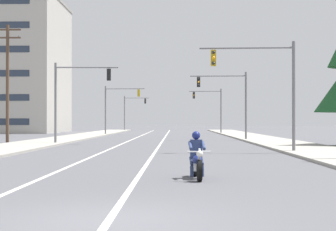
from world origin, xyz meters
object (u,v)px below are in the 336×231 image
Objects in this scene: traffic_signal_near_right at (266,79)px; traffic_signal_far_left at (131,108)px; traffic_signal_far_right at (212,104)px; traffic_signal_mid_left at (117,102)px; utility_pole_left_near at (8,79)px; traffic_signal_mid_right at (230,95)px; traffic_signal_near_left at (74,90)px; motorcycle_with_rider at (197,160)px.

traffic_signal_far_left is (-12.93, 69.17, -0.05)m from traffic_signal_near_right.
traffic_signal_far_left is (-12.86, 22.71, -0.00)m from traffic_signal_far_right.
utility_pole_left_near reaches higher than traffic_signal_mid_left.
traffic_signal_far_left is (-12.78, 49.39, -0.04)m from traffic_signal_mid_right.
traffic_signal_near_left is 0.65× the size of utility_pole_left_near.
traffic_signal_mid_right and traffic_signal_far_left have the same top height.
traffic_signal_mid_right is at bearing 16.85° from utility_pole_left_near.
traffic_signal_far_right is 0.65× the size of utility_pole_left_near.
traffic_signal_far_right is at bearing -60.49° from traffic_signal_far_left.
motorcycle_with_rider is at bearing -84.12° from traffic_signal_far_left.
traffic_signal_far_left reaches higher than motorcycle_with_rider.
traffic_signal_far_right is at bearing 90.09° from traffic_signal_near_right.
motorcycle_with_rider is at bearing -107.18° from traffic_signal_near_right.
motorcycle_with_rider is 0.35× the size of traffic_signal_far_right.
utility_pole_left_near reaches higher than traffic_signal_far_right.
motorcycle_with_rider is at bearing -63.14° from utility_pole_left_near.
motorcycle_with_rider is 0.35× the size of traffic_signal_near_left.
traffic_signal_far_right is at bearing 85.96° from motorcycle_with_rider.
traffic_signal_near_right reaches higher than motorcycle_with_rider.
traffic_signal_near_right is 46.46m from traffic_signal_far_right.
traffic_signal_near_left is at bearing -25.11° from utility_pole_left_near.
utility_pole_left_near is at bearing -119.93° from traffic_signal_far_right.
traffic_signal_mid_left is at bearing 121.12° from traffic_signal_mid_right.
motorcycle_with_rider is 0.35× the size of traffic_signal_near_right.
traffic_signal_near_right is at bearing -89.57° from traffic_signal_mid_right.
traffic_signal_mid_right is at bearing 90.43° from traffic_signal_near_right.
utility_pole_left_near is at bearing 116.86° from motorcycle_with_rider.
traffic_signal_near_right is at bearing -41.76° from traffic_signal_near_left.
utility_pole_left_near reaches higher than traffic_signal_near_left.
traffic_signal_near_left is 1.00× the size of traffic_signal_far_left.
utility_pole_left_near reaches higher than motorcycle_with_rider.
traffic_signal_near_right is at bearing -79.41° from traffic_signal_far_left.
motorcycle_with_rider is 0.23× the size of utility_pole_left_near.
traffic_signal_near_right is 0.65× the size of utility_pole_left_near.
traffic_signal_far_right is (0.07, 26.68, -0.04)m from traffic_signal_mid_right.
traffic_signal_near_left and traffic_signal_far_right have the same top height.
utility_pole_left_near is at bearing -95.95° from traffic_signal_far_left.
traffic_signal_mid_right is at bearing 33.52° from traffic_signal_near_left.
traffic_signal_near_right and traffic_signal_near_left have the same top height.
traffic_signal_far_right is at bearing 89.85° from traffic_signal_mid_right.
traffic_signal_mid_right is 51.02m from traffic_signal_far_left.
utility_pole_left_near reaches higher than traffic_signal_mid_right.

